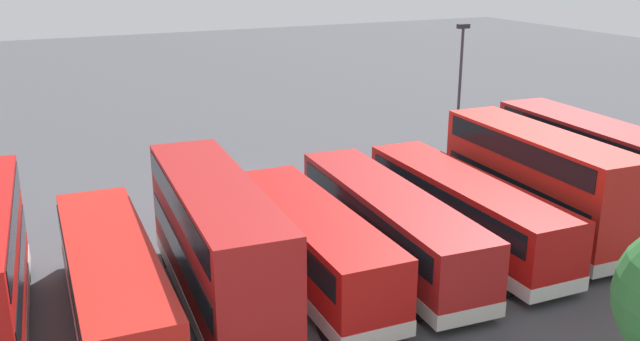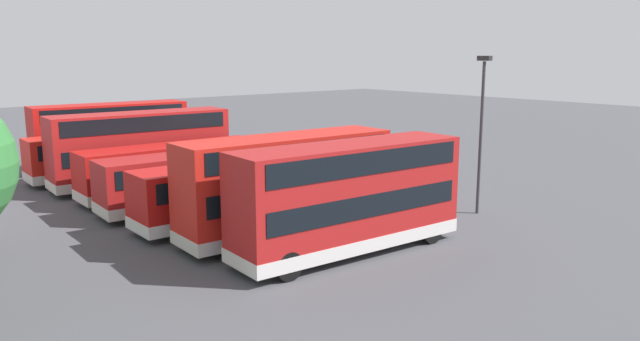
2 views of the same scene
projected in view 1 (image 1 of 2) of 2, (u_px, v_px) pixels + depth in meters
The scene contains 9 objects.
ground_plane at pixel (251, 185), 36.60m from camera, with size 140.00×140.00×0.00m, color #47474C.
bus_double_decker_near_end at pixel (588, 167), 31.55m from camera, with size 3.18×10.45×4.55m.
bus_double_decker_second at pixel (536, 180), 29.71m from camera, with size 3.05×10.22×4.55m.
bus_single_deck_third at pixel (464, 209), 28.80m from camera, with size 2.85×11.68×2.95m.
bus_single_deck_fourth at pixel (388, 223), 27.34m from camera, with size 3.29×12.12×2.95m.
bus_single_deck_fifth at pixel (312, 243), 25.46m from camera, with size 2.88×10.58×2.95m.
bus_double_decker_sixth at pixel (216, 241), 23.58m from camera, with size 3.26×10.96×4.55m.
bus_single_deck_seventh at pixel (113, 284), 22.38m from camera, with size 3.02×11.46×2.95m.
lamp_post_tall at pixel (460, 84), 38.79m from camera, with size 0.70×0.30×7.96m.
Camera 1 is at (11.44, 32.87, 11.93)m, focal length 39.14 mm.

